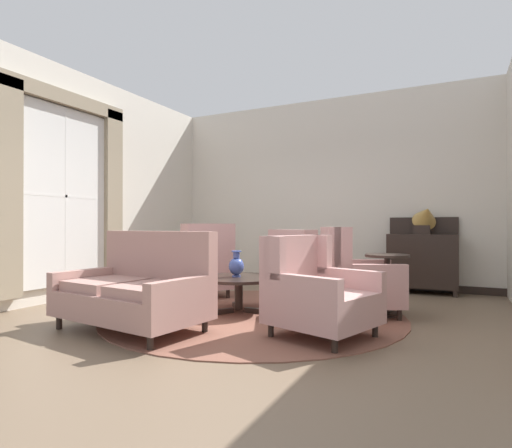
{
  "coord_description": "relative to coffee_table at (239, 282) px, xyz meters",
  "views": [
    {
      "loc": [
        2.2,
        -4.14,
        1.07
      ],
      "look_at": [
        -0.12,
        0.59,
        1.09
      ],
      "focal_mm": 28.95,
      "sensor_mm": 36.0,
      "label": 1
    }
  ],
  "objects": [
    {
      "name": "armchair_near_window",
      "position": [
        1.3,
        0.47,
        0.07
      ],
      "size": [
        1.11,
        1.06,
        1.05
      ],
      "rotation": [
        0.0,
        0.0,
        1.99
      ],
      "color": "tan",
      "rests_on": "ground"
    },
    {
      "name": "sideboard",
      "position": [
        1.92,
        2.56,
        0.16
      ],
      "size": [
        1.04,
        0.43,
        1.21
      ],
      "color": "black",
      "rests_on": "ground"
    },
    {
      "name": "coffee_table",
      "position": [
        0.0,
        0.0,
        0.0
      ],
      "size": [
        0.99,
        0.99,
        0.44
      ],
      "color": "black",
      "rests_on": "ground"
    },
    {
      "name": "armchair_far_left",
      "position": [
        1.19,
        -0.63,
        0.04
      ],
      "size": [
        1.1,
        1.08,
        0.97
      ],
      "rotation": [
        0.0,
        0.0,
        7.54
      ],
      "color": "tan",
      "rests_on": "ground"
    },
    {
      "name": "window_with_curtains",
      "position": [
        -2.6,
        -0.37,
        1.28
      ],
      "size": [
        0.12,
        2.04,
        2.82
      ],
      "color": "silver"
    },
    {
      "name": "side_table",
      "position": [
        1.67,
        0.59,
        0.07
      ],
      "size": [
        0.51,
        0.51,
        0.73
      ],
      "color": "black",
      "rests_on": "ground"
    },
    {
      "name": "area_rug",
      "position": [
        0.22,
        -0.02,
        -0.37
      ],
      "size": [
        3.55,
        3.55,
        0.01
      ],
      "primitive_type": "cylinder",
      "color": "brown",
      "rests_on": "ground"
    },
    {
      "name": "baseboard_back",
      "position": [
        0.22,
        2.8,
        -0.31
      ],
      "size": [
        5.82,
        0.03,
        0.12
      ],
      "primitive_type": "cube",
      "color": "black",
      "rests_on": "ground"
    },
    {
      "name": "gramophone",
      "position": [
        1.97,
        2.46,
        0.83
      ],
      "size": [
        0.48,
        0.55,
        0.54
      ],
      "color": "black",
      "rests_on": "sideboard"
    },
    {
      "name": "armchair_beside_settee",
      "position": [
        -0.95,
        0.66,
        0.09
      ],
      "size": [
        1.08,
        1.06,
        1.1
      ],
      "rotation": [
        0.0,
        0.0,
        4.16
      ],
      "color": "tan",
      "rests_on": "ground"
    },
    {
      "name": "settee",
      "position": [
        -0.56,
        -1.18,
        0.03
      ],
      "size": [
        1.66,
        1.06,
        1.01
      ],
      "rotation": [
        0.0,
        0.0,
        -0.13
      ],
      "color": "tan",
      "rests_on": "ground"
    },
    {
      "name": "wall_left",
      "position": [
        -2.69,
        0.63,
        1.31
      ],
      "size": [
        0.08,
        4.44,
        3.37
      ],
      "primitive_type": "cube",
      "color": "silver",
      "rests_on": "ground"
    },
    {
      "name": "porcelain_vase",
      "position": [
        -0.02,
        -0.02,
        0.21
      ],
      "size": [
        0.19,
        0.19,
        0.32
      ],
      "color": "#384C93",
      "rests_on": "coffee_table"
    },
    {
      "name": "ground",
      "position": [
        0.22,
        -0.32,
        -0.37
      ],
      "size": [
        8.87,
        8.87,
        0.0
      ],
      "primitive_type": "plane",
      "color": "brown"
    },
    {
      "name": "wall_back",
      "position": [
        0.22,
        2.85,
        1.31
      ],
      "size": [
        5.98,
        0.08,
        3.37
      ],
      "primitive_type": "cube",
      "color": "silver",
      "rests_on": "ground"
    },
    {
      "name": "armchair_back_corner",
      "position": [
        0.43,
        1.12,
        0.06
      ],
      "size": [
        1.05,
        1.08,
        1.02
      ],
      "rotation": [
        0.0,
        0.0,
        2.66
      ],
      "color": "tan",
      "rests_on": "ground"
    }
  ]
}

